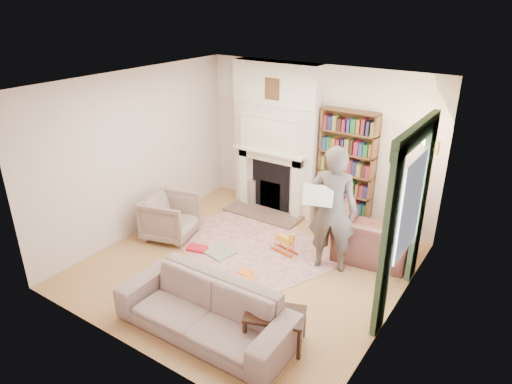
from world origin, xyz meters
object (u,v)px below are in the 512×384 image
Objects in this scene: sofa at (205,310)px; armchair_left at (170,217)px; man_reading at (332,209)px; rocking_horse at (284,242)px; bookcase at (347,163)px; paraffin_heater at (252,191)px; armchair_reading at (373,237)px; coffee_table at (275,328)px.

armchair_left is at bearing 141.93° from sofa.
man_reading is 1.11m from rocking_horse.
armchair_left is 2.01m from rocking_horse.
bookcase is 2.06m from paraffin_heater.
bookcase reaches higher than sofa.
paraffin_heater is at bearing -45.39° from man_reading.
armchair_left is at bearing -102.36° from paraffin_heater.
armchair_reading reaches higher than paraffin_heater.
rocking_horse is (1.90, 0.63, -0.17)m from armchair_left.
bookcase is 3.76m from sofa.
man_reading is (0.63, 2.21, 0.65)m from sofa.
bookcase is 1.56× the size of armchair_reading.
paraffin_heater is at bearing -173.20° from bookcase.
paraffin_heater reaches higher than coffee_table.
coffee_table is at bearing 79.13° from man_reading.
sofa is at bearing 57.39° from man_reading.
man_reading reaches higher than sofa.
man_reading is 4.34× the size of rocking_horse.
bookcase is at bearing -90.61° from man_reading.
sofa is at bearing 179.79° from coffee_table.
armchair_left is at bearing -136.98° from bookcase.
armchair_reading is 3.01m from sofa.
man_reading is 3.57× the size of paraffin_heater.
man_reading is at bearing 45.51° from armchair_reading.
armchair_left is 2.58m from sofa.
armchair_reading is 1.44× the size of armchair_left.
bookcase is at bearing -52.06° from armchair_reading.
coffee_table is at bearing -79.54° from bookcase.
paraffin_heater is at bearing 107.61° from coffee_table.
man_reading is 2.68m from paraffin_heater.
bookcase reaches higher than armchair_left.
armchair_reading is 3.37m from armchair_left.
man_reading reaches higher than armchair_reading.
armchair_left is 1.82× the size of rocking_horse.
sofa is at bearing -74.82° from rocking_horse.
coffee_table is 3.99m from paraffin_heater.
armchair_reading reaches higher than coffee_table.
paraffin_heater is (-1.84, -0.22, -0.90)m from bookcase.
armchair_reading is at bearing -143.66° from man_reading.
sofa is (2.05, -1.56, -0.04)m from armchair_left.
sofa is at bearing -93.17° from bookcase.
armchair_reading is at bearing 68.10° from sofa.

